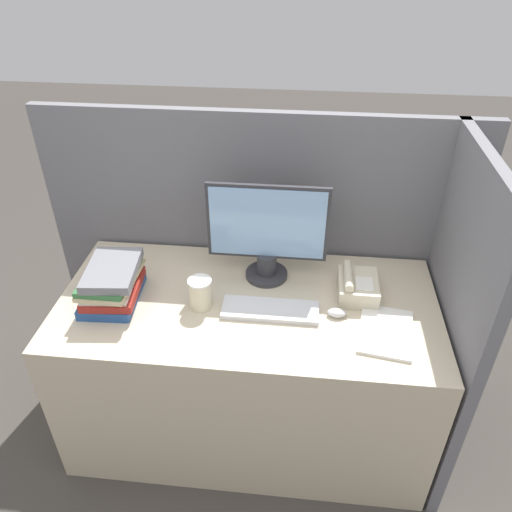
% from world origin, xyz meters
% --- Properties ---
extents(ground_plane, '(12.00, 12.00, 0.00)m').
position_xyz_m(ground_plane, '(0.00, 0.00, 0.00)').
color(ground_plane, '#423D38').
extents(cubicle_panel_rear, '(1.95, 0.04, 1.41)m').
position_xyz_m(cubicle_panel_rear, '(0.00, 0.79, 0.70)').
color(cubicle_panel_rear, slate).
rests_on(cubicle_panel_rear, ground_plane).
extents(cubicle_panel_right, '(0.04, 0.81, 1.41)m').
position_xyz_m(cubicle_panel_right, '(0.81, 0.41, 0.70)').
color(cubicle_panel_right, slate).
rests_on(cubicle_panel_right, ground_plane).
extents(desk, '(1.55, 0.75, 0.76)m').
position_xyz_m(desk, '(0.00, 0.38, 0.38)').
color(desk, beige).
rests_on(desk, ground_plane).
extents(monitor, '(0.50, 0.18, 0.44)m').
position_xyz_m(monitor, '(0.06, 0.56, 0.97)').
color(monitor, '#333338').
rests_on(monitor, desk).
extents(keyboard, '(0.38, 0.13, 0.02)m').
position_xyz_m(keyboard, '(0.10, 0.32, 0.77)').
color(keyboard, silver).
rests_on(keyboard, desk).
extents(mouse, '(0.07, 0.05, 0.03)m').
position_xyz_m(mouse, '(0.36, 0.33, 0.77)').
color(mouse, silver).
rests_on(mouse, desk).
extents(coffee_cup, '(0.09, 0.09, 0.13)m').
position_xyz_m(coffee_cup, '(-0.18, 0.33, 0.82)').
color(coffee_cup, beige).
rests_on(coffee_cup, desk).
extents(book_stack, '(0.24, 0.30, 0.17)m').
position_xyz_m(book_stack, '(-0.54, 0.33, 0.84)').
color(book_stack, '#264C8C').
rests_on(book_stack, desk).
extents(desk_telephone, '(0.16, 0.20, 0.11)m').
position_xyz_m(desk_telephone, '(0.44, 0.47, 0.80)').
color(desk_telephone, beige).
rests_on(desk_telephone, desk).
extents(paper_pile, '(0.24, 0.30, 0.01)m').
position_xyz_m(paper_pile, '(0.54, 0.25, 0.76)').
color(paper_pile, white).
rests_on(paper_pile, desk).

